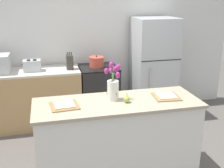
{
  "coord_description": "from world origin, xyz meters",
  "views": [
    {
      "loc": [
        -0.72,
        -2.73,
        2.05
      ],
      "look_at": [
        0.0,
        0.25,
        1.05
      ],
      "focal_mm": 45.0,
      "sensor_mm": 36.0,
      "label": 1
    }
  ],
  "objects_px": {
    "flower_vase": "(113,87)",
    "toaster": "(32,66)",
    "plate_setting_left": "(64,105)",
    "knife_block": "(70,62)",
    "pear_figurine": "(127,99)",
    "plate_setting_right": "(166,96)",
    "stove_range": "(99,93)",
    "refrigerator": "(153,68)",
    "cooking_pot": "(97,62)"
  },
  "relations": [
    {
      "from": "cooking_pot",
      "to": "knife_block",
      "type": "distance_m",
      "value": 0.43
    },
    {
      "from": "pear_figurine",
      "to": "cooking_pot",
      "type": "height_order",
      "value": "cooking_pot"
    },
    {
      "from": "flower_vase",
      "to": "plate_setting_left",
      "type": "bearing_deg",
      "value": -173.23
    },
    {
      "from": "cooking_pot",
      "to": "pear_figurine",
      "type": "bearing_deg",
      "value": -89.35
    },
    {
      "from": "refrigerator",
      "to": "flower_vase",
      "type": "distance_m",
      "value": 1.9
    },
    {
      "from": "toaster",
      "to": "cooking_pot",
      "type": "height_order",
      "value": "cooking_pot"
    },
    {
      "from": "plate_setting_left",
      "to": "toaster",
      "type": "height_order",
      "value": "toaster"
    },
    {
      "from": "plate_setting_right",
      "to": "cooking_pot",
      "type": "height_order",
      "value": "cooking_pot"
    },
    {
      "from": "plate_setting_right",
      "to": "cooking_pot",
      "type": "relative_size",
      "value": 1.28
    },
    {
      "from": "cooking_pot",
      "to": "plate_setting_right",
      "type": "bearing_deg",
      "value": -72.81
    },
    {
      "from": "plate_setting_right",
      "to": "stove_range",
      "type": "bearing_deg",
      "value": 106.28
    },
    {
      "from": "stove_range",
      "to": "flower_vase",
      "type": "bearing_deg",
      "value": -94.97
    },
    {
      "from": "pear_figurine",
      "to": "toaster",
      "type": "bearing_deg",
      "value": 121.97
    },
    {
      "from": "plate_setting_left",
      "to": "cooking_pot",
      "type": "bearing_deg",
      "value": 68.27
    },
    {
      "from": "toaster",
      "to": "cooking_pot",
      "type": "relative_size",
      "value": 1.17
    },
    {
      "from": "stove_range",
      "to": "knife_block",
      "type": "xyz_separation_m",
      "value": [
        -0.46,
        -0.03,
        0.57
      ]
    },
    {
      "from": "cooking_pot",
      "to": "flower_vase",
      "type": "bearing_deg",
      "value": -93.89
    },
    {
      "from": "refrigerator",
      "to": "plate_setting_right",
      "type": "distance_m",
      "value": 1.67
    },
    {
      "from": "flower_vase",
      "to": "plate_setting_left",
      "type": "distance_m",
      "value": 0.56
    },
    {
      "from": "pear_figurine",
      "to": "plate_setting_right",
      "type": "height_order",
      "value": "pear_figurine"
    },
    {
      "from": "stove_range",
      "to": "refrigerator",
      "type": "xyz_separation_m",
      "value": [
        0.95,
        0.0,
        0.38
      ]
    },
    {
      "from": "pear_figurine",
      "to": "knife_block",
      "type": "bearing_deg",
      "value": 105.58
    },
    {
      "from": "plate_setting_right",
      "to": "knife_block",
      "type": "xyz_separation_m",
      "value": [
        -0.93,
        1.57,
        0.08
      ]
    },
    {
      "from": "flower_vase",
      "to": "plate_setting_right",
      "type": "xyz_separation_m",
      "value": [
        0.6,
        -0.06,
        -0.14
      ]
    },
    {
      "from": "flower_vase",
      "to": "plate_setting_left",
      "type": "height_order",
      "value": "flower_vase"
    },
    {
      "from": "refrigerator",
      "to": "cooking_pot",
      "type": "height_order",
      "value": "refrigerator"
    },
    {
      "from": "knife_block",
      "to": "cooking_pot",
      "type": "bearing_deg",
      "value": 4.78
    },
    {
      "from": "flower_vase",
      "to": "toaster",
      "type": "relative_size",
      "value": 1.56
    },
    {
      "from": "plate_setting_left",
      "to": "knife_block",
      "type": "relative_size",
      "value": 1.14
    },
    {
      "from": "pear_figurine",
      "to": "knife_block",
      "type": "distance_m",
      "value": 1.68
    },
    {
      "from": "flower_vase",
      "to": "plate_setting_right",
      "type": "distance_m",
      "value": 0.62
    },
    {
      "from": "plate_setting_left",
      "to": "stove_range",
      "type": "bearing_deg",
      "value": 67.36
    },
    {
      "from": "knife_block",
      "to": "toaster",
      "type": "bearing_deg",
      "value": 178.43
    },
    {
      "from": "stove_range",
      "to": "refrigerator",
      "type": "distance_m",
      "value": 1.02
    },
    {
      "from": "refrigerator",
      "to": "knife_block",
      "type": "distance_m",
      "value": 1.42
    },
    {
      "from": "flower_vase",
      "to": "knife_block",
      "type": "xyz_separation_m",
      "value": [
        -0.33,
        1.5,
        -0.06
      ]
    },
    {
      "from": "pear_figurine",
      "to": "plate_setting_left",
      "type": "bearing_deg",
      "value": 175.36
    },
    {
      "from": "refrigerator",
      "to": "cooking_pot",
      "type": "distance_m",
      "value": 0.99
    },
    {
      "from": "stove_range",
      "to": "plate_setting_right",
      "type": "bearing_deg",
      "value": -73.72
    },
    {
      "from": "plate_setting_right",
      "to": "cooking_pot",
      "type": "distance_m",
      "value": 1.68
    },
    {
      "from": "refrigerator",
      "to": "plate_setting_left",
      "type": "height_order",
      "value": "refrigerator"
    },
    {
      "from": "stove_range",
      "to": "toaster",
      "type": "height_order",
      "value": "toaster"
    },
    {
      "from": "toaster",
      "to": "plate_setting_left",
      "type": "bearing_deg",
      "value": -77.07
    },
    {
      "from": "toaster",
      "to": "stove_range",
      "type": "bearing_deg",
      "value": 0.98
    },
    {
      "from": "stove_range",
      "to": "cooking_pot",
      "type": "xyz_separation_m",
      "value": [
        -0.03,
        0.0,
        0.54
      ]
    },
    {
      "from": "stove_range",
      "to": "toaster",
      "type": "distance_m",
      "value": 1.16
    },
    {
      "from": "stove_range",
      "to": "plate_setting_left",
      "type": "distance_m",
      "value": 1.8
    },
    {
      "from": "plate_setting_left",
      "to": "knife_block",
      "type": "bearing_deg",
      "value": 82.52
    },
    {
      "from": "pear_figurine",
      "to": "plate_setting_right",
      "type": "xyz_separation_m",
      "value": [
        0.48,
        0.05,
        -0.03
      ]
    },
    {
      "from": "toaster",
      "to": "cooking_pot",
      "type": "xyz_separation_m",
      "value": [
        1.0,
        0.02,
        -0.0
      ]
    }
  ]
}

